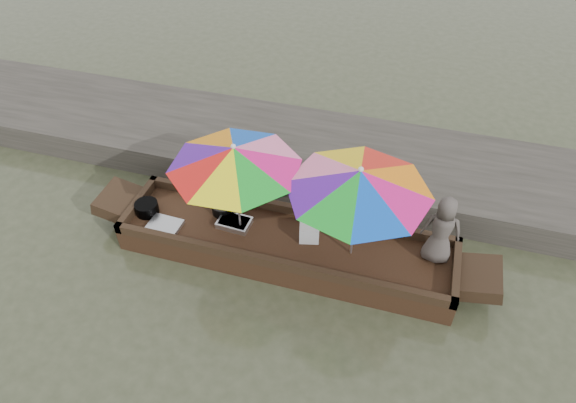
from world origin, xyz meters
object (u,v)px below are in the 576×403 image
(cooking_pot, at_px, (147,208))
(umbrella_bow, at_px, (237,190))
(supply_bag, at_px, (309,233))
(tray_scallop, at_px, (165,225))
(vendor, at_px, (442,230))
(tray_crayfish, at_px, (234,223))
(charcoal_grill, at_px, (224,208))
(boat_hull, at_px, (286,247))
(umbrella_stern, at_px, (356,213))

(cooking_pot, xyz_separation_m, umbrella_bow, (1.50, 0.07, 0.68))
(cooking_pot, bearing_deg, supply_bag, 3.53)
(tray_scallop, distance_m, vendor, 3.98)
(tray_crayfish, relative_size, charcoal_grill, 1.34)
(boat_hull, height_order, supply_bag, supply_bag)
(umbrella_stern, bearing_deg, vendor, 12.32)
(boat_hull, xyz_separation_m, tray_scallop, (-1.81, -0.27, 0.21))
(boat_hull, height_order, tray_scallop, tray_scallop)
(tray_crayfish, height_order, vendor, vendor)
(vendor, height_order, umbrella_stern, umbrella_stern)
(tray_scallop, xyz_separation_m, charcoal_grill, (0.73, 0.55, 0.06))
(tray_crayfish, distance_m, charcoal_grill, 0.34)
(boat_hull, relative_size, tray_crayfish, 10.10)
(supply_bag, xyz_separation_m, vendor, (1.78, 0.16, 0.42))
(tray_crayfish, xyz_separation_m, umbrella_bow, (0.12, -0.06, 0.73))
(supply_bag, bearing_deg, charcoal_grill, 172.28)
(cooking_pot, relative_size, tray_crayfish, 0.73)
(boat_hull, relative_size, cooking_pot, 13.91)
(tray_scallop, bearing_deg, vendor, 7.52)
(vendor, xyz_separation_m, umbrella_bow, (-2.81, -0.25, 0.23))
(tray_crayfish, xyz_separation_m, supply_bag, (1.15, 0.03, 0.09))
(tray_crayfish, bearing_deg, vendor, 3.79)
(boat_hull, distance_m, tray_scallop, 1.84)
(tray_scallop, xyz_separation_m, supply_bag, (2.13, 0.36, 0.10))
(cooking_pot, bearing_deg, boat_hull, 1.71)
(charcoal_grill, bearing_deg, boat_hull, -14.51)
(charcoal_grill, bearing_deg, umbrella_bow, -36.85)
(umbrella_bow, bearing_deg, tray_crayfish, 154.44)
(cooking_pot, xyz_separation_m, vendor, (4.31, 0.32, 0.45))
(charcoal_grill, distance_m, vendor, 3.22)
(boat_hull, height_order, umbrella_stern, umbrella_stern)
(umbrella_bow, bearing_deg, vendor, 5.08)
(vendor, bearing_deg, charcoal_grill, -0.27)
(boat_hull, bearing_deg, supply_bag, 15.55)
(tray_crayfish, xyz_separation_m, vendor, (2.93, 0.19, 0.50))
(tray_crayfish, distance_m, umbrella_stern, 1.93)
(boat_hull, height_order, cooking_pot, cooking_pot)
(umbrella_bow, bearing_deg, supply_bag, 4.97)
(tray_scallop, distance_m, supply_bag, 2.16)
(tray_crayfish, distance_m, tray_scallop, 1.04)
(boat_hull, bearing_deg, cooking_pot, -178.29)
(tray_scallop, height_order, charcoal_grill, charcoal_grill)
(boat_hull, height_order, vendor, vendor)
(supply_bag, xyz_separation_m, umbrella_stern, (0.64, -0.09, 0.65))
(boat_hull, xyz_separation_m, cooking_pot, (-2.20, -0.07, 0.27))
(tray_crayfish, height_order, charcoal_grill, charcoal_grill)
(charcoal_grill, relative_size, umbrella_stern, 0.19)
(boat_hull, distance_m, charcoal_grill, 1.15)
(cooking_pot, relative_size, charcoal_grill, 0.98)
(charcoal_grill, distance_m, umbrella_stern, 2.17)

